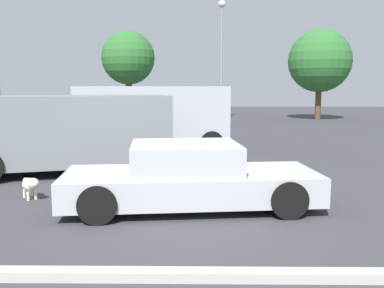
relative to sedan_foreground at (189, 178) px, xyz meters
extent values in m
plane|color=#38383D|center=(-0.12, -0.30, -0.55)|extent=(80.00, 80.00, 0.00)
cube|color=#B7BABF|center=(0.03, 0.00, -0.13)|extent=(4.70, 2.17, 0.51)
cube|color=#B7BABF|center=(-0.07, -0.01, 0.38)|extent=(2.06, 1.76, 0.52)
cube|color=slate|center=(0.83, 0.09, 0.38)|extent=(0.21, 1.46, 0.43)
cube|color=slate|center=(-0.97, -0.10, 0.38)|extent=(0.21, 1.46, 0.43)
cylinder|color=black|center=(1.51, 0.97, -0.23)|extent=(0.66, 0.28, 0.64)
cylinder|color=black|center=(1.67, -0.64, -0.23)|extent=(0.66, 0.28, 0.64)
cylinder|color=black|center=(-1.62, 0.64, -0.23)|extent=(0.66, 0.28, 0.64)
cylinder|color=black|center=(-1.45, -0.96, -0.23)|extent=(0.66, 0.28, 0.64)
ellipsoid|color=beige|center=(-3.16, 0.58, -0.27)|extent=(0.45, 0.48, 0.26)
sphere|color=beige|center=(-3.00, 0.37, -0.20)|extent=(0.21, 0.21, 0.21)
sphere|color=beige|center=(-2.96, 0.31, -0.20)|extent=(0.10, 0.10, 0.10)
cylinder|color=beige|center=(-3.02, 0.52, -0.47)|extent=(0.06, 0.06, 0.17)
cylinder|color=beige|center=(-3.14, 0.43, -0.47)|extent=(0.06, 0.06, 0.17)
cylinder|color=beige|center=(-3.18, 0.72, -0.47)|extent=(0.06, 0.06, 0.17)
cylinder|color=beige|center=(-3.30, 0.63, -0.47)|extent=(0.06, 0.06, 0.17)
sphere|color=beige|center=(-3.31, 0.77, -0.23)|extent=(0.12, 0.12, 0.12)
cube|color=#B2B7C1|center=(-1.38, 7.00, 0.67)|extent=(5.22, 2.33, 1.99)
cube|color=slate|center=(-3.88, 6.83, 1.10)|extent=(0.17, 1.68, 0.80)
cylinder|color=black|center=(-3.26, 5.93, -0.17)|extent=(0.78, 0.30, 0.76)
cylinder|color=black|center=(-3.39, 7.80, -0.17)|extent=(0.78, 0.30, 0.76)
cylinder|color=black|center=(0.63, 6.21, -0.17)|extent=(0.78, 0.30, 0.76)
cylinder|color=black|center=(0.50, 8.08, -0.17)|extent=(0.78, 0.30, 0.76)
cube|color=gray|center=(-3.10, 3.20, 0.56)|extent=(5.29, 3.26, 1.73)
cylinder|color=black|center=(-5.15, 3.59, -0.15)|extent=(0.84, 0.46, 0.80)
cylinder|color=black|center=(-1.05, 2.81, -0.15)|extent=(0.84, 0.46, 0.80)
cylinder|color=black|center=(-1.56, 4.62, -0.15)|extent=(0.84, 0.46, 0.80)
cube|color=#B7B2A8|center=(-0.12, -2.94, -0.49)|extent=(7.15, 0.20, 0.12)
cylinder|color=gray|center=(1.70, 20.03, 3.08)|extent=(0.14, 0.14, 7.25)
sphere|color=silver|center=(1.70, 20.03, 6.84)|extent=(0.44, 0.44, 0.44)
cylinder|color=brown|center=(-4.02, 18.29, 0.82)|extent=(0.39, 0.39, 2.73)
sphere|color=#2D6B2D|center=(-4.02, 18.29, 3.38)|extent=(3.21, 3.21, 3.21)
cylinder|color=brown|center=(8.24, 20.85, 0.63)|extent=(0.39, 0.39, 2.35)
sphere|color=#2D6B2D|center=(8.24, 20.85, 3.35)|extent=(4.13, 4.13, 4.13)
camera|label=1|loc=(0.14, -7.49, 1.64)|focal=39.39mm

